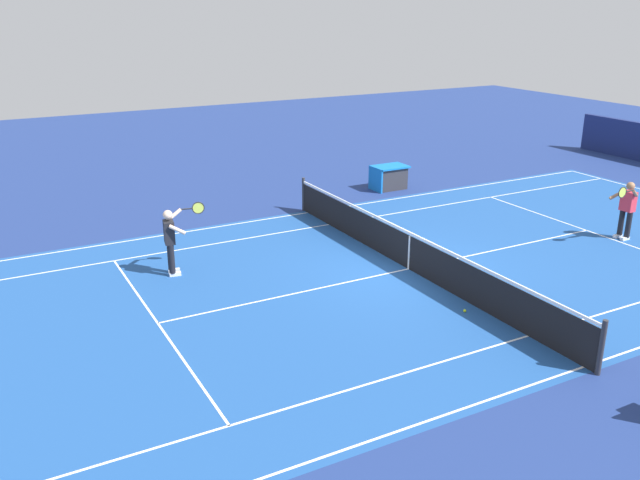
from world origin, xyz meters
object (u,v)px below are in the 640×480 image
Objects in this scene: tennis_player_far at (627,207)px; equipment_cart_tarped at (389,177)px; tennis_player_near at (171,239)px; tennis_net at (410,251)px; tennis_ball at (465,311)px.

equipment_cart_tarped is (2.80, -7.69, -0.49)m from tennis_player_far.
equipment_cart_tarped is at bearing -155.44° from tennis_player_near.
equipment_cart_tarped is (-3.90, -6.70, -0.05)m from tennis_net.
tennis_player_near is at bearing -46.33° from tennis_ball.
tennis_player_near is at bearing 24.56° from equipment_cart_tarped.
equipment_cart_tarped is at bearing -70.03° from tennis_player_far.
tennis_net is 9.36× the size of equipment_cart_tarped.
tennis_net is 6.89× the size of tennis_player_far.
tennis_player_near is at bearing -25.21° from tennis_net.
tennis_ball is at bearing 65.26° from equipment_cart_tarped.
tennis_net is at bearing 59.81° from equipment_cart_tarped.
tennis_net is 5.88m from tennis_player_near.
tennis_player_far is (-6.69, 0.99, 0.44)m from tennis_net.
tennis_ball is (-4.90, 5.13, -0.90)m from tennis_player_near.
tennis_net is at bearing -8.43° from tennis_player_far.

